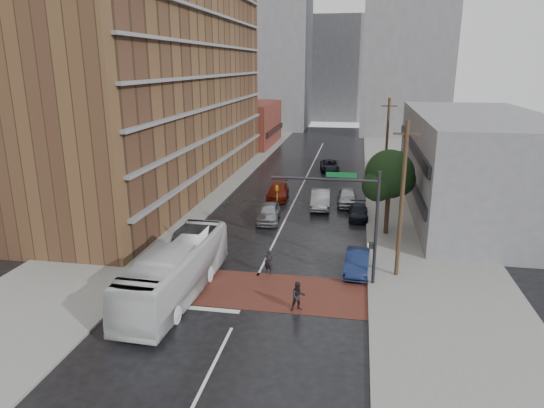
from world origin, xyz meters
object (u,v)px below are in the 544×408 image
at_px(pedestrian_a, 269,262).
at_px(car_travel_b, 320,199).
at_px(car_parked_near, 357,262).
at_px(car_parked_mid, 358,212).
at_px(car_travel_c, 278,191).
at_px(suv_travel, 330,166).
at_px(car_travel_a, 268,213).
at_px(car_parked_far, 347,196).
at_px(transit_bus, 176,270).
at_px(pedestrian_b, 298,296).

xyz_separation_m(pedestrian_a, car_travel_b, (2.05, 15.79, 0.02)).
bearing_deg(car_parked_near, car_travel_b, 107.20).
height_order(car_travel_b, car_parked_mid, car_travel_b).
bearing_deg(pedestrian_a, car_travel_c, 107.97).
height_order(suv_travel, car_parked_mid, suv_travel).
height_order(car_travel_a, car_parked_mid, car_travel_a).
bearing_deg(car_travel_c, car_parked_mid, -37.19).
xyz_separation_m(car_parked_near, car_parked_mid, (0.00, 11.67, -0.11)).
bearing_deg(car_parked_mid, pedestrian_a, -114.26).
xyz_separation_m(car_travel_b, car_parked_mid, (3.59, -2.79, -0.24)).
bearing_deg(car_parked_far, transit_bus, -116.18).
bearing_deg(car_parked_far, car_parked_mid, -78.17).
xyz_separation_m(pedestrian_b, car_travel_b, (-0.43, 20.29, -0.01)).
distance_m(pedestrian_a, pedestrian_b, 5.14).
bearing_deg(car_parked_near, car_parked_far, 97.22).
bearing_deg(pedestrian_a, car_travel_b, 92.94).
height_order(transit_bus, car_parked_mid, transit_bus).
distance_m(transit_bus, car_travel_a, 15.06).
distance_m(transit_bus, pedestrian_a, 6.26).
distance_m(pedestrian_b, car_travel_b, 20.30).
xyz_separation_m(car_travel_c, car_parked_near, (8.10, -17.02, -0.02)).
distance_m(suv_travel, car_parked_near, 31.34).
xyz_separation_m(pedestrian_b, car_travel_c, (-4.94, 22.86, -0.12)).
distance_m(car_parked_mid, car_parked_far, 4.42).
bearing_deg(car_travel_b, car_travel_c, 147.23).
relative_size(car_travel_a, suv_travel, 0.94).
bearing_deg(car_travel_c, car_travel_a, -90.57).
relative_size(pedestrian_b, car_parked_far, 0.35).
xyz_separation_m(car_parked_mid, car_parked_far, (-1.10, 4.28, 0.22)).
xyz_separation_m(car_travel_b, car_parked_near, (3.59, -14.46, -0.13)).
distance_m(pedestrian_a, car_travel_a, 10.98).
height_order(car_travel_c, suv_travel, car_travel_c).
xyz_separation_m(pedestrian_a, car_parked_near, (5.64, 1.33, -0.11)).
xyz_separation_m(car_parked_near, car_parked_far, (-1.10, 15.95, 0.11)).
bearing_deg(pedestrian_a, car_parked_far, 85.63).
xyz_separation_m(transit_bus, pedestrian_b, (7.24, -0.50, -0.76)).
bearing_deg(suv_travel, car_travel_a, -107.11).
relative_size(transit_bus, car_parked_far, 2.42).
relative_size(transit_bus, pedestrian_b, 6.85).
xyz_separation_m(transit_bus, car_travel_b, (6.81, 19.79, -0.77)).
bearing_deg(car_travel_b, car_parked_far, 27.76).
height_order(car_parked_mid, car_parked_far, car_parked_far).
height_order(transit_bus, car_travel_a, transit_bus).
distance_m(pedestrian_b, car_travel_a, 15.95).
distance_m(pedestrian_a, suv_travel, 32.51).
height_order(pedestrian_a, car_parked_near, pedestrian_a).
xyz_separation_m(car_travel_a, suv_travel, (3.92, 21.66, -0.10)).
bearing_deg(car_parked_near, car_travel_c, 118.71).
xyz_separation_m(transit_bus, car_travel_a, (2.71, 14.79, -0.82)).
height_order(car_travel_a, car_travel_b, car_travel_b).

